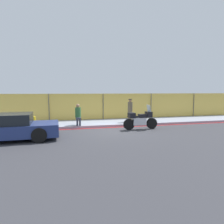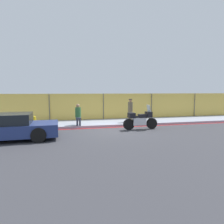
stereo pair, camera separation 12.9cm
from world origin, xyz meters
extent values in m
plane|color=#38383D|center=(0.00, 0.00, 0.00)|extent=(120.00, 120.00, 0.00)
cube|color=#8E93A3|center=(0.00, 2.42, 0.08)|extent=(30.21, 2.83, 0.16)
cube|color=red|center=(0.00, 0.91, 0.00)|extent=(30.21, 0.18, 0.01)
cube|color=gold|center=(0.00, 3.92, 1.08)|extent=(28.70, 0.08, 2.16)
cylinder|color=#4C4C51|center=(-4.07, 3.82, 1.08)|extent=(0.05, 0.05, 2.16)
cylinder|color=#4C4C51|center=(0.00, 3.82, 1.08)|extent=(0.05, 0.05, 2.16)
cylinder|color=#4C4C51|center=(4.07, 3.82, 1.08)|extent=(0.05, 0.05, 2.16)
cylinder|color=#4C4C51|center=(8.13, 3.82, 1.08)|extent=(0.05, 0.05, 2.16)
cylinder|color=black|center=(2.32, -0.10, 0.34)|extent=(0.68, 0.15, 0.68)
cylinder|color=black|center=(0.81, -0.12, 0.34)|extent=(0.68, 0.15, 0.68)
cube|color=silver|center=(1.49, -0.11, 0.51)|extent=(0.84, 0.29, 0.47)
cube|color=black|center=(1.70, -0.11, 0.83)|extent=(0.52, 0.32, 0.22)
cube|color=black|center=(1.40, -0.11, 0.79)|extent=(0.60, 0.29, 0.10)
cube|color=black|center=(2.09, -0.10, 0.91)|extent=(0.33, 0.48, 0.34)
cube|color=silver|center=(2.09, -0.10, 1.29)|extent=(0.11, 0.42, 0.42)
cube|color=black|center=(0.97, -0.12, 0.89)|extent=(0.37, 0.51, 0.30)
cylinder|color=brown|center=(1.62, 2.05, 0.51)|extent=(0.28, 0.28, 0.71)
cylinder|color=brown|center=(1.62, 2.05, 1.22)|extent=(0.34, 0.34, 0.71)
sphere|color=#A37556|center=(1.62, 2.05, 1.67)|extent=(0.21, 0.21, 0.21)
cylinder|color=black|center=(1.62, 2.05, 1.76)|extent=(0.24, 0.24, 0.05)
cylinder|color=#2D3342|center=(-2.20, 1.11, 0.38)|extent=(0.12, 0.12, 0.45)
cylinder|color=#2D3342|center=(-2.04, 1.11, 0.38)|extent=(0.12, 0.12, 0.45)
cube|color=#2D3342|center=(-2.12, 1.33, 0.61)|extent=(0.32, 0.45, 0.10)
cylinder|color=#2D6033|center=(-2.12, 1.56, 0.97)|extent=(0.37, 0.37, 0.64)
sphere|color=#A37556|center=(-2.12, 1.56, 1.41)|extent=(0.23, 0.23, 0.23)
cube|color=navy|center=(-5.59, -1.19, 0.49)|extent=(4.64, 2.04, 0.59)
cube|color=black|center=(-5.82, -1.20, 1.03)|extent=(2.57, 1.74, 0.50)
cylinder|color=black|center=(-4.20, -0.25, 0.35)|extent=(0.70, 0.24, 0.69)
cylinder|color=black|center=(-4.14, -2.03, 0.35)|extent=(0.70, 0.24, 0.69)
cylinder|color=gold|center=(-4.83, 1.71, 0.41)|extent=(0.19, 0.19, 0.50)
sphere|color=gold|center=(-4.83, 1.71, 0.71)|extent=(0.17, 0.17, 0.17)
cylinder|color=gold|center=(-4.83, 1.60, 0.43)|extent=(0.07, 0.08, 0.07)
camera|label=1|loc=(-3.04, -11.48, 2.35)|focal=32.00mm
camera|label=2|loc=(-2.91, -11.51, 2.35)|focal=32.00mm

